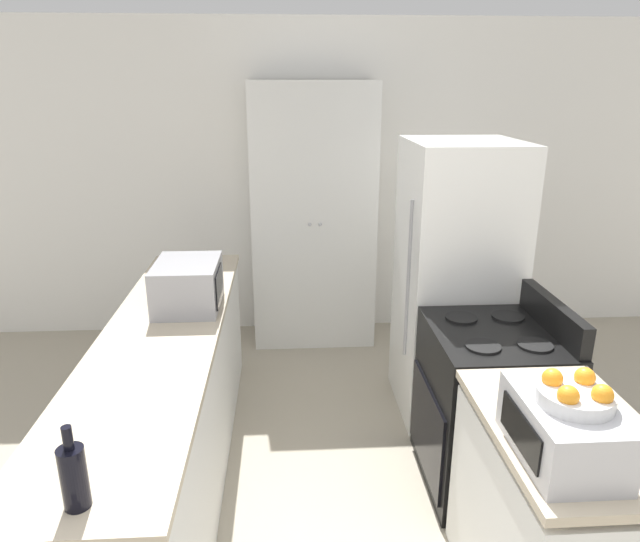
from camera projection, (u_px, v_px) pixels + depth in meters
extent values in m
cube|color=white|center=(308.00, 182.00, 4.82)|extent=(7.00, 0.06, 2.60)
cube|color=silver|center=(167.00, 416.00, 3.04)|extent=(0.58, 2.70, 0.82)
cube|color=#B7A88E|center=(160.00, 337.00, 2.89)|extent=(0.60, 2.75, 0.04)
cube|color=silver|center=(554.00, 531.00, 2.27)|extent=(0.58, 0.89, 0.82)
cube|color=#B7A88E|center=(570.00, 430.00, 2.12)|extent=(0.60, 0.91, 0.04)
cube|color=silver|center=(313.00, 217.00, 4.63)|extent=(0.99, 0.47, 2.12)
sphere|color=#B2B2B7|center=(310.00, 225.00, 4.40)|extent=(0.03, 0.03, 0.03)
sphere|color=#B2B2B7|center=(320.00, 224.00, 4.40)|extent=(0.03, 0.03, 0.03)
cube|color=black|center=(488.00, 408.00, 3.05)|extent=(0.64, 0.73, 0.89)
cube|color=black|center=(426.00, 428.00, 3.07)|extent=(0.02, 0.64, 0.49)
cube|color=black|center=(553.00, 316.00, 2.90)|extent=(0.06, 0.70, 0.16)
cylinder|color=black|center=(483.00, 346.00, 2.73)|extent=(0.17, 0.17, 0.01)
cylinder|color=black|center=(461.00, 318.00, 3.07)|extent=(0.17, 0.17, 0.01)
cylinder|color=black|center=(535.00, 345.00, 2.75)|extent=(0.17, 0.17, 0.01)
cylinder|color=black|center=(508.00, 317.00, 3.08)|extent=(0.17, 0.17, 0.01)
cube|color=white|center=(455.00, 282.00, 3.65)|extent=(0.66, 0.74, 1.78)
cylinder|color=gray|center=(408.00, 280.00, 3.41)|extent=(0.02, 0.02, 0.98)
cube|color=#939399|center=(188.00, 285.00, 3.20)|extent=(0.35, 0.45, 0.26)
cube|color=black|center=(219.00, 286.00, 3.17)|extent=(0.01, 0.28, 0.19)
cylinder|color=black|center=(74.00, 478.00, 1.68)|extent=(0.08, 0.08, 0.20)
cylinder|color=black|center=(68.00, 438.00, 1.64)|extent=(0.03, 0.03, 0.07)
cube|color=#B2B2B7|center=(563.00, 429.00, 1.91)|extent=(0.29, 0.44, 0.21)
cube|color=black|center=(520.00, 431.00, 1.90)|extent=(0.01, 0.31, 0.13)
cylinder|color=silver|center=(575.00, 397.00, 1.86)|extent=(0.25, 0.25, 0.05)
sphere|color=orange|center=(585.00, 377.00, 1.90)|extent=(0.07, 0.07, 0.07)
sphere|color=orange|center=(552.00, 378.00, 1.89)|extent=(0.07, 0.07, 0.07)
sphere|color=orange|center=(568.00, 396.00, 1.79)|extent=(0.07, 0.07, 0.07)
sphere|color=orange|center=(603.00, 395.00, 1.80)|extent=(0.07, 0.07, 0.07)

